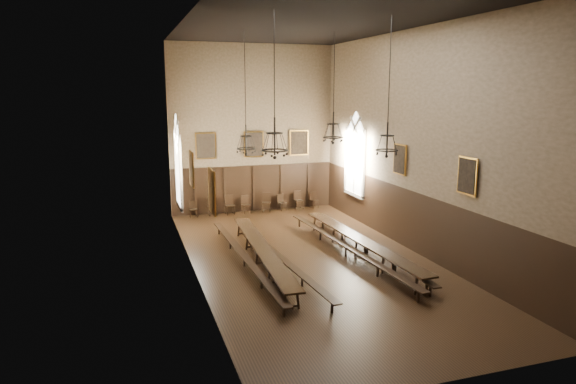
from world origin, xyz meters
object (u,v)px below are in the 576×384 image
bench_right_inner (346,249)px  bench_right_outer (367,246)px  chair_1 (212,209)px  chandelier_back_right (333,131)px  bench_left_inner (278,259)px  chair_2 (230,209)px  chair_6 (299,204)px  chair_7 (314,203)px  chandelier_front_right (387,140)px  chair_0 (193,212)px  chandelier_back_left (246,140)px  table_right (360,247)px  chandelier_front_left (275,141)px  chair_4 (266,206)px  chair_5 (282,206)px  chair_3 (246,208)px  table_left (262,256)px  bench_left_outer (244,259)px

bench_right_inner → bench_right_outer: 1.04m
chair_1 → chandelier_back_right: bearing=-56.3°
bench_left_inner → chair_2: bearing=90.5°
chair_6 → chair_7: chair_6 is taller
chair_6 → chandelier_front_right: 11.97m
chair_0 → chandelier_back_left: bearing=-74.2°
table_right → chandelier_back_left: 6.46m
bench_right_outer → chandelier_front_left: size_ratio=2.32×
bench_left_inner → chair_7: (4.79, 8.79, -0.01)m
bench_right_inner → chandelier_back_right: chandelier_back_right is taller
bench_right_outer → bench_right_inner: bearing=-172.0°
chair_4 → chair_7: chair_4 is taller
chair_1 → chair_5: chair_1 is taller
chair_4 → chair_0: bearing=-164.0°
bench_right_outer → chair_5: size_ratio=11.47×
chandelier_back_right → bench_left_inner: bearing=-139.1°
chair_4 → chandelier_back_left: chandelier_back_left is taller
chair_4 → bench_right_outer: bearing=-61.0°
bench_left_inner → bench_right_outer: bearing=5.8°
table_right → chandelier_back_right: size_ratio=2.02×
chair_1 → chair_2: 0.94m
chandelier_back_right → chandelier_back_left: bearing=177.3°
chair_1 → chair_3: size_ratio=1.07×
bench_right_outer → chair_5: 8.42m
chair_0 → table_left: bearing=-80.3°
bench_left_outer → chandelier_front_right: chandelier_front_right is taller
table_left → table_right: bearing=-1.8°
chair_2 → chandelier_back_right: size_ratio=0.22×
chair_2 → chandelier_back_right: (3.49, -5.77, 4.52)m
chair_6 → chair_7: 0.92m
table_right → table_left: bearing=178.2°
chandelier_back_left → chandelier_front_left: bearing=-93.7°
table_right → chair_7: chair_7 is taller
table_left → chair_2: size_ratio=9.01×
table_right → chandelier_front_left: 6.76m
bench_right_inner → chair_1: 9.42m
chair_3 → chandelier_back_left: bearing=-113.1°
bench_left_outer → bench_right_outer: bench_right_outer is taller
chair_4 → chandelier_front_right: size_ratio=0.23×
bench_right_outer → chair_0: bearing=125.8°
chair_3 → chair_7: size_ratio=1.07×
table_right → chair_1: size_ratio=9.09×
chair_1 → chandelier_back_left: size_ratio=0.21×
bench_left_inner → chandelier_front_right: 6.05m
chandelier_back_left → chandelier_front_right: 6.51m
bench_right_inner → chair_3: chair_3 is taller
chair_1 → chair_3: bearing=-6.4°
chair_0 → chandelier_front_right: bearing=-64.5°
chair_5 → chandelier_back_right: size_ratio=0.19×
table_right → bench_left_inner: 3.49m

